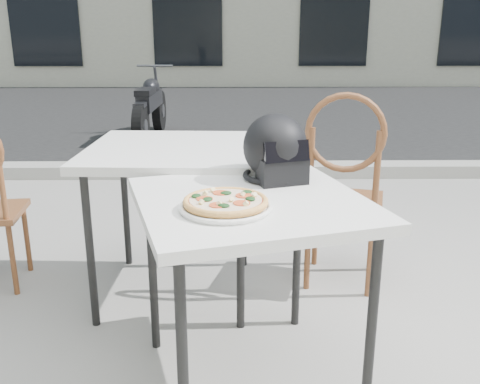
{
  "coord_description": "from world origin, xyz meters",
  "views": [
    {
      "loc": [
        -0.65,
        -2.0,
        1.38
      ],
      "look_at": [
        -0.63,
        -0.2,
        0.83
      ],
      "focal_mm": 40.0,
      "sensor_mm": 36.0,
      "label": 1
    }
  ],
  "objects_px": {
    "plate": "(226,207)",
    "motorcycle": "(150,108)",
    "cafe_table_main": "(251,216)",
    "pizza": "(226,201)",
    "cafe_chair_main": "(344,182)",
    "cafe_table_side": "(173,161)",
    "helmet": "(276,151)"
  },
  "relations": [
    {
      "from": "plate",
      "to": "motorcycle",
      "type": "bearing_deg",
      "value": 101.48
    },
    {
      "from": "cafe_table_main",
      "to": "plate",
      "type": "relative_size",
      "value": 2.4
    },
    {
      "from": "pizza",
      "to": "plate",
      "type": "bearing_deg",
      "value": -87.04
    },
    {
      "from": "plate",
      "to": "pizza",
      "type": "xyz_separation_m",
      "value": [
        -0.0,
        0.0,
        0.02
      ]
    },
    {
      "from": "cafe_table_main",
      "to": "cafe_chair_main",
      "type": "height_order",
      "value": "cafe_chair_main"
    },
    {
      "from": "plate",
      "to": "cafe_table_side",
      "type": "distance_m",
      "value": 0.94
    },
    {
      "from": "plate",
      "to": "cafe_table_side",
      "type": "bearing_deg",
      "value": 107.27
    },
    {
      "from": "plate",
      "to": "cafe_table_side",
      "type": "xyz_separation_m",
      "value": [
        -0.28,
        0.89,
        -0.05
      ]
    },
    {
      "from": "cafe_table_main",
      "to": "pizza",
      "type": "xyz_separation_m",
      "value": [
        -0.09,
        -0.14,
        0.1
      ]
    },
    {
      "from": "cafe_chair_main",
      "to": "helmet",
      "type": "bearing_deg",
      "value": 69.94
    },
    {
      "from": "cafe_table_main",
      "to": "motorcycle",
      "type": "distance_m",
      "value": 5.03
    },
    {
      "from": "plate",
      "to": "motorcycle",
      "type": "distance_m",
      "value": 5.15
    },
    {
      "from": "cafe_table_main",
      "to": "pizza",
      "type": "bearing_deg",
      "value": -124.66
    },
    {
      "from": "cafe_table_main",
      "to": "cafe_table_side",
      "type": "bearing_deg",
      "value": 116.1
    },
    {
      "from": "helmet",
      "to": "cafe_table_side",
      "type": "xyz_separation_m",
      "value": [
        -0.48,
        0.5,
        -0.16
      ]
    },
    {
      "from": "motorcycle",
      "to": "plate",
      "type": "bearing_deg",
      "value": -76.6
    },
    {
      "from": "cafe_table_main",
      "to": "cafe_chair_main",
      "type": "xyz_separation_m",
      "value": [
        0.52,
        0.82,
        -0.11
      ]
    },
    {
      "from": "motorcycle",
      "to": "pizza",
      "type": "bearing_deg",
      "value": -76.6
    },
    {
      "from": "helmet",
      "to": "cafe_chair_main",
      "type": "height_order",
      "value": "cafe_chair_main"
    },
    {
      "from": "pizza",
      "to": "cafe_table_side",
      "type": "height_order",
      "value": "pizza"
    },
    {
      "from": "cafe_table_main",
      "to": "cafe_table_side",
      "type": "xyz_separation_m",
      "value": [
        -0.37,
        0.76,
        0.03
      ]
    },
    {
      "from": "cafe_table_side",
      "to": "motorcycle",
      "type": "distance_m",
      "value": 4.22
    },
    {
      "from": "cafe_table_main",
      "to": "cafe_table_side",
      "type": "relative_size",
      "value": 1.15
    },
    {
      "from": "cafe_table_main",
      "to": "helmet",
      "type": "height_order",
      "value": "helmet"
    },
    {
      "from": "pizza",
      "to": "motorcycle",
      "type": "bearing_deg",
      "value": 101.48
    },
    {
      "from": "pizza",
      "to": "cafe_table_side",
      "type": "xyz_separation_m",
      "value": [
        -0.28,
        0.89,
        -0.07
      ]
    },
    {
      "from": "helmet",
      "to": "cafe_table_side",
      "type": "distance_m",
      "value": 0.71
    },
    {
      "from": "plate",
      "to": "pizza",
      "type": "height_order",
      "value": "pizza"
    },
    {
      "from": "pizza",
      "to": "cafe_chair_main",
      "type": "distance_m",
      "value": 1.16
    },
    {
      "from": "plate",
      "to": "cafe_table_main",
      "type": "bearing_deg",
      "value": 55.39
    },
    {
      "from": "cafe_table_main",
      "to": "motorcycle",
      "type": "height_order",
      "value": "motorcycle"
    },
    {
      "from": "plate",
      "to": "motorcycle",
      "type": "xyz_separation_m",
      "value": [
        -1.02,
        5.03,
        -0.39
      ]
    }
  ]
}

